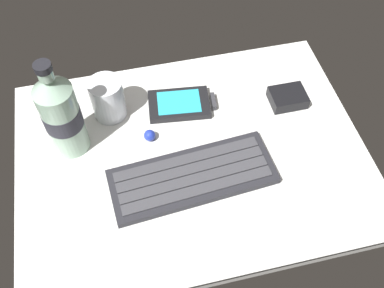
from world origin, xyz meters
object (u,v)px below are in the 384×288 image
object	(u,v)px
charger_block	(288,98)
trackball_mouse	(150,135)
keyboard	(192,176)
juice_cup	(108,100)
water_bottle	(61,114)
handheld_device	(182,104)

from	to	relation	value
charger_block	trackball_mouse	size ratio (longest dim) A/B	3.18
keyboard	juice_cup	bearing A→B (deg)	123.92
keyboard	water_bottle	world-z (taller)	water_bottle
keyboard	trackball_mouse	world-z (taller)	trackball_mouse
charger_block	trackball_mouse	distance (cm)	28.57
keyboard	water_bottle	bearing A→B (deg)	148.65
handheld_device	juice_cup	xyz separation A→B (cm)	(-14.10, 1.45, 3.18)
charger_block	trackball_mouse	world-z (taller)	charger_block
keyboard	handheld_device	xyz separation A→B (cm)	(1.82, 16.80, -0.08)
handheld_device	trackball_mouse	bearing A→B (deg)	-139.76
handheld_device	trackball_mouse	distance (cm)	10.04
charger_block	water_bottle	bearing A→B (deg)	-178.70
water_bottle	charger_block	world-z (taller)	water_bottle
handheld_device	charger_block	world-z (taller)	charger_block
juice_cup	trackball_mouse	xyz separation A→B (cm)	(6.44, -7.93, -2.81)
keyboard	water_bottle	xyz separation A→B (cm)	(-20.18, 12.29, 8.20)
juice_cup	water_bottle	distance (cm)	11.13
handheld_device	keyboard	bearing A→B (deg)	-96.18
keyboard	juice_cup	size ratio (longest dim) A/B	3.50
water_bottle	charger_block	distance (cm)	43.47
water_bottle	trackball_mouse	xyz separation A→B (cm)	(14.34, -1.97, -7.91)
handheld_device	water_bottle	distance (cm)	23.93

